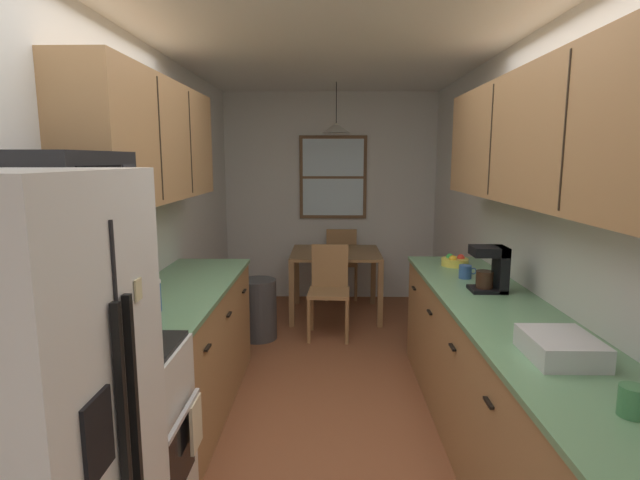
{
  "coord_description": "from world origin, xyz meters",
  "views": [
    {
      "loc": [
        -0.01,
        -2.58,
        1.75
      ],
      "look_at": [
        -0.08,
        1.11,
        1.14
      ],
      "focal_mm": 27.9,
      "sensor_mm": 36.0,
      "label": 1
    }
  ],
  "objects_px": {
    "coffee_maker": "(493,268)",
    "trash_bin": "(258,309)",
    "mug_by_coffeemaker": "(633,401)",
    "microwave_over_range": "(63,190)",
    "mug_spare": "(465,272)",
    "dining_chair_near": "(329,286)",
    "dining_chair_far": "(341,260)",
    "refrigerator": "(13,458)",
    "fruit_bowl": "(455,261)",
    "dish_rack": "(561,347)",
    "storage_canister": "(152,296)",
    "dining_table": "(336,261)",
    "stove_range": "(109,446)"
  },
  "relations": [
    {
      "from": "microwave_over_range",
      "to": "refrigerator",
      "type": "bearing_deg",
      "value": -77.58
    },
    {
      "from": "storage_canister",
      "to": "mug_spare",
      "type": "distance_m",
      "value": 2.14
    },
    {
      "from": "dining_chair_near",
      "to": "fruit_bowl",
      "type": "relative_size",
      "value": 4.23
    },
    {
      "from": "coffee_maker",
      "to": "mug_by_coffeemaker",
      "type": "height_order",
      "value": "coffee_maker"
    },
    {
      "from": "stove_range",
      "to": "mug_by_coffeemaker",
      "type": "relative_size",
      "value": 8.76
    },
    {
      "from": "dining_table",
      "to": "dining_chair_far",
      "type": "bearing_deg",
      "value": 83.13
    },
    {
      "from": "microwave_over_range",
      "to": "storage_canister",
      "type": "xyz_separation_m",
      "value": [
        0.11,
        0.64,
        -0.63
      ]
    },
    {
      "from": "dining_chair_far",
      "to": "trash_bin",
      "type": "xyz_separation_m",
      "value": [
        -0.84,
        -1.43,
        -0.21
      ]
    },
    {
      "from": "trash_bin",
      "to": "mug_by_coffeemaker",
      "type": "xyz_separation_m",
      "value": [
        1.71,
        -3.1,
        0.66
      ]
    },
    {
      "from": "dining_chair_near",
      "to": "microwave_over_range",
      "type": "bearing_deg",
      "value": -111.83
    },
    {
      "from": "microwave_over_range",
      "to": "dining_chair_far",
      "type": "distance_m",
      "value": 4.39
    },
    {
      "from": "stove_range",
      "to": "dish_rack",
      "type": "distance_m",
      "value": 2.04
    },
    {
      "from": "trash_bin",
      "to": "dish_rack",
      "type": "height_order",
      "value": "dish_rack"
    },
    {
      "from": "trash_bin",
      "to": "mug_spare",
      "type": "height_order",
      "value": "mug_spare"
    },
    {
      "from": "storage_canister",
      "to": "dining_chair_far",
      "type": "bearing_deg",
      "value": 71.53
    },
    {
      "from": "microwave_over_range",
      "to": "trash_bin",
      "type": "bearing_deg",
      "value": 81.19
    },
    {
      "from": "microwave_over_range",
      "to": "mug_spare",
      "type": "xyz_separation_m",
      "value": [
        2.08,
        1.46,
        -0.67
      ]
    },
    {
      "from": "dining_chair_near",
      "to": "storage_canister",
      "type": "relative_size",
      "value": 5.04
    },
    {
      "from": "storage_canister",
      "to": "fruit_bowl",
      "type": "bearing_deg",
      "value": 31.85
    },
    {
      "from": "fruit_bowl",
      "to": "dining_chair_near",
      "type": "bearing_deg",
      "value": 139.15
    },
    {
      "from": "trash_bin",
      "to": "dining_chair_far",
      "type": "bearing_deg",
      "value": 59.49
    },
    {
      "from": "trash_bin",
      "to": "mug_spare",
      "type": "distance_m",
      "value": 2.14
    },
    {
      "from": "microwave_over_range",
      "to": "dining_chair_far",
      "type": "xyz_separation_m",
      "value": [
        1.25,
        4.06,
        -1.12
      ]
    },
    {
      "from": "dining_chair_near",
      "to": "fruit_bowl",
      "type": "bearing_deg",
      "value": -40.85
    },
    {
      "from": "refrigerator",
      "to": "mug_by_coffeemaker",
      "type": "height_order",
      "value": "refrigerator"
    },
    {
      "from": "microwave_over_range",
      "to": "storage_canister",
      "type": "bearing_deg",
      "value": 80.43
    },
    {
      "from": "microwave_over_range",
      "to": "trash_bin",
      "type": "relative_size",
      "value": 1.08
    },
    {
      "from": "trash_bin",
      "to": "mug_by_coffeemaker",
      "type": "height_order",
      "value": "mug_by_coffeemaker"
    },
    {
      "from": "dining_chair_near",
      "to": "fruit_bowl",
      "type": "distance_m",
      "value": 1.4
    },
    {
      "from": "dining_chair_near",
      "to": "mug_spare",
      "type": "xyz_separation_m",
      "value": [
        0.98,
        -1.29,
        0.45
      ]
    },
    {
      "from": "stove_range",
      "to": "microwave_over_range",
      "type": "relative_size",
      "value": 1.73
    },
    {
      "from": "microwave_over_range",
      "to": "dish_rack",
      "type": "xyz_separation_m",
      "value": [
        2.1,
        0.01,
        -0.67
      ]
    },
    {
      "from": "microwave_over_range",
      "to": "mug_by_coffeemaker",
      "type": "xyz_separation_m",
      "value": [
        2.11,
        -0.47,
        -0.67
      ]
    },
    {
      "from": "microwave_over_range",
      "to": "trash_bin",
      "type": "distance_m",
      "value": 2.97
    },
    {
      "from": "microwave_over_range",
      "to": "dining_table",
      "type": "bearing_deg",
      "value": 71.02
    },
    {
      "from": "fruit_bowl",
      "to": "dish_rack",
      "type": "height_order",
      "value": "dish_rack"
    },
    {
      "from": "mug_spare",
      "to": "refrigerator",
      "type": "bearing_deg",
      "value": -131.95
    },
    {
      "from": "trash_bin",
      "to": "dining_table",
      "type": "bearing_deg",
      "value": 45.44
    },
    {
      "from": "dining_chair_near",
      "to": "coffee_maker",
      "type": "distance_m",
      "value": 2.03
    },
    {
      "from": "coffee_maker",
      "to": "trash_bin",
      "type": "bearing_deg",
      "value": 138.85
    },
    {
      "from": "microwave_over_range",
      "to": "trash_bin",
      "type": "height_order",
      "value": "microwave_over_range"
    },
    {
      "from": "dining_chair_near",
      "to": "dining_chair_far",
      "type": "distance_m",
      "value": 1.32
    },
    {
      "from": "stove_range",
      "to": "trash_bin",
      "type": "height_order",
      "value": "stove_range"
    },
    {
      "from": "microwave_over_range",
      "to": "storage_canister",
      "type": "relative_size",
      "value": 3.55
    },
    {
      "from": "dining_table",
      "to": "coffee_maker",
      "type": "relative_size",
      "value": 3.33
    },
    {
      "from": "dining_chair_near",
      "to": "refrigerator",
      "type": "bearing_deg",
      "value": -105.48
    },
    {
      "from": "microwave_over_range",
      "to": "coffee_maker",
      "type": "bearing_deg",
      "value": 27.18
    },
    {
      "from": "mug_spare",
      "to": "fruit_bowl",
      "type": "xyz_separation_m",
      "value": [
        0.03,
        0.42,
        -0.01
      ]
    },
    {
      "from": "storage_canister",
      "to": "mug_by_coffeemaker",
      "type": "xyz_separation_m",
      "value": [
        2.01,
        -1.11,
        -0.04
      ]
    },
    {
      "from": "trash_bin",
      "to": "storage_canister",
      "type": "height_order",
      "value": "storage_canister"
    }
  ]
}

